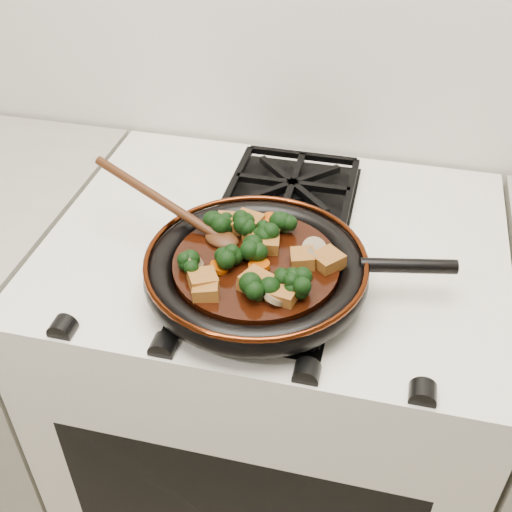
# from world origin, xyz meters

# --- Properties ---
(stove) EXTENTS (0.76, 0.60, 0.90)m
(stove) POSITION_xyz_m (0.00, 1.69, 0.45)
(stove) COLOR white
(stove) RESTS_ON ground
(burner_grate_front) EXTENTS (0.23, 0.23, 0.03)m
(burner_grate_front) POSITION_xyz_m (0.00, 1.55, 0.91)
(burner_grate_front) COLOR black
(burner_grate_front) RESTS_ON stove
(burner_grate_back) EXTENTS (0.23, 0.23, 0.03)m
(burner_grate_back) POSITION_xyz_m (0.00, 1.83, 0.91)
(burner_grate_back) COLOR black
(burner_grate_back) RESTS_ON stove
(skillet) EXTENTS (0.46, 0.33, 0.05)m
(skillet) POSITION_xyz_m (-0.00, 1.56, 0.94)
(skillet) COLOR black
(skillet) RESTS_ON burner_grate_front
(braising_sauce) EXTENTS (0.24, 0.24, 0.02)m
(braising_sauce) POSITION_xyz_m (-0.00, 1.56, 0.95)
(braising_sauce) COLOR black
(braising_sauce) RESTS_ON skillet
(tofu_cube_0) EXTENTS (0.06, 0.06, 0.02)m
(tofu_cube_0) POSITION_xyz_m (0.10, 1.57, 0.97)
(tofu_cube_0) COLOR brown
(tofu_cube_0) RESTS_ON braising_sauce
(tofu_cube_1) EXTENTS (0.04, 0.04, 0.03)m
(tofu_cube_1) POSITION_xyz_m (-0.05, 1.47, 0.97)
(tofu_cube_1) COLOR brown
(tofu_cube_1) RESTS_ON braising_sauce
(tofu_cube_2) EXTENTS (0.05, 0.04, 0.02)m
(tofu_cube_2) POSITION_xyz_m (0.05, 1.49, 0.97)
(tofu_cube_2) COLOR brown
(tofu_cube_2) RESTS_ON braising_sauce
(tofu_cube_3) EXTENTS (0.04, 0.04, 0.03)m
(tofu_cube_3) POSITION_xyz_m (-0.06, 1.63, 0.97)
(tofu_cube_3) COLOR brown
(tofu_cube_3) RESTS_ON braising_sauce
(tofu_cube_4) EXTENTS (0.05, 0.05, 0.03)m
(tofu_cube_4) POSITION_xyz_m (-0.06, 1.49, 0.97)
(tofu_cube_4) COLOR brown
(tofu_cube_4) RESTS_ON braising_sauce
(tofu_cube_5) EXTENTS (0.04, 0.05, 0.03)m
(tofu_cube_5) POSITION_xyz_m (0.06, 1.57, 0.97)
(tofu_cube_5) COLOR brown
(tofu_cube_5) RESTS_ON braising_sauce
(tofu_cube_6) EXTENTS (0.06, 0.05, 0.03)m
(tofu_cube_6) POSITION_xyz_m (0.01, 1.50, 0.97)
(tofu_cube_6) COLOR brown
(tofu_cube_6) RESTS_ON braising_sauce
(tofu_cube_7) EXTENTS (0.05, 0.05, 0.03)m
(tofu_cube_7) POSITION_xyz_m (0.00, 1.59, 0.97)
(tofu_cube_7) COLOR brown
(tofu_cube_7) RESTS_ON braising_sauce
(tofu_cube_8) EXTENTS (0.04, 0.04, 0.02)m
(tofu_cube_8) POSITION_xyz_m (-0.02, 1.61, 0.97)
(tofu_cube_8) COLOR brown
(tofu_cube_8) RESTS_ON braising_sauce
(tofu_cube_9) EXTENTS (0.05, 0.05, 0.03)m
(tofu_cube_9) POSITION_xyz_m (-0.04, 1.64, 0.97)
(tofu_cube_9) COLOR brown
(tofu_cube_9) RESTS_ON braising_sauce
(broccoli_floret_0) EXTENTS (0.07, 0.07, 0.06)m
(broccoli_floret_0) POSITION_xyz_m (0.00, 1.61, 0.97)
(broccoli_floret_0) COLOR black
(broccoli_floret_0) RESTS_ON braising_sauce
(broccoli_floret_1) EXTENTS (0.08, 0.08, 0.07)m
(broccoli_floret_1) POSITION_xyz_m (0.07, 1.50, 0.97)
(broccoli_floret_1) COLOR black
(broccoli_floret_1) RESTS_ON braising_sauce
(broccoli_floret_2) EXTENTS (0.09, 0.09, 0.06)m
(broccoli_floret_2) POSITION_xyz_m (-0.08, 1.62, 0.97)
(broccoli_floret_2) COLOR black
(broccoli_floret_2) RESTS_ON braising_sauce
(broccoli_floret_3) EXTENTS (0.07, 0.07, 0.06)m
(broccoli_floret_3) POSITION_xyz_m (-0.09, 1.51, 0.97)
(broccoli_floret_3) COLOR black
(broccoli_floret_3) RESTS_ON braising_sauce
(broccoli_floret_4) EXTENTS (0.09, 0.09, 0.06)m
(broccoli_floret_4) POSITION_xyz_m (0.02, 1.64, 0.97)
(broccoli_floret_4) COLOR black
(broccoli_floret_4) RESTS_ON braising_sauce
(broccoli_floret_5) EXTENTS (0.08, 0.09, 0.07)m
(broccoli_floret_5) POSITION_xyz_m (-0.01, 1.56, 0.97)
(broccoli_floret_5) COLOR black
(broccoli_floret_5) RESTS_ON braising_sauce
(broccoli_floret_6) EXTENTS (0.07, 0.06, 0.06)m
(broccoli_floret_6) POSITION_xyz_m (0.02, 1.48, 0.97)
(broccoli_floret_6) COLOR black
(broccoli_floret_6) RESTS_ON braising_sauce
(broccoli_floret_7) EXTENTS (0.09, 0.09, 0.06)m
(broccoli_floret_7) POSITION_xyz_m (-0.03, 1.62, 0.97)
(broccoli_floret_7) COLOR black
(broccoli_floret_7) RESTS_ON braising_sauce
(broccoli_floret_8) EXTENTS (0.07, 0.08, 0.07)m
(broccoli_floret_8) POSITION_xyz_m (-0.04, 1.54, 0.97)
(broccoli_floret_8) COLOR black
(broccoli_floret_8) RESTS_ON braising_sauce
(broccoli_floret_9) EXTENTS (0.08, 0.08, 0.06)m
(broccoli_floret_9) POSITION_xyz_m (0.05, 1.51, 0.97)
(broccoli_floret_9) COLOR black
(broccoli_floret_9) RESTS_ON braising_sauce
(carrot_coin_0) EXTENTS (0.03, 0.03, 0.02)m
(carrot_coin_0) POSITION_xyz_m (-0.05, 1.52, 0.96)
(carrot_coin_0) COLOR #A93F04
(carrot_coin_0) RESTS_ON braising_sauce
(carrot_coin_1) EXTENTS (0.03, 0.03, 0.01)m
(carrot_coin_1) POSITION_xyz_m (-0.01, 1.63, 0.96)
(carrot_coin_1) COLOR #A93F04
(carrot_coin_1) RESTS_ON braising_sauce
(carrot_coin_2) EXTENTS (0.03, 0.03, 0.02)m
(carrot_coin_2) POSITION_xyz_m (-0.01, 1.66, 0.96)
(carrot_coin_2) COLOR #A93F04
(carrot_coin_2) RESTS_ON braising_sauce
(carrot_coin_3) EXTENTS (0.03, 0.03, 0.02)m
(carrot_coin_3) POSITION_xyz_m (-0.01, 1.63, 0.96)
(carrot_coin_3) COLOR #A93F04
(carrot_coin_3) RESTS_ON braising_sauce
(carrot_coin_4) EXTENTS (0.03, 0.03, 0.01)m
(carrot_coin_4) POSITION_xyz_m (0.00, 1.54, 0.96)
(carrot_coin_4) COLOR #A93F04
(carrot_coin_4) RESTS_ON braising_sauce
(carrot_coin_5) EXTENTS (0.03, 0.03, 0.02)m
(carrot_coin_5) POSITION_xyz_m (-0.00, 1.64, 0.96)
(carrot_coin_5) COLOR #A93F04
(carrot_coin_5) RESTS_ON braising_sauce
(mushroom_slice_0) EXTENTS (0.04, 0.04, 0.02)m
(mushroom_slice_0) POSITION_xyz_m (0.04, 1.48, 0.97)
(mushroom_slice_0) COLOR olive
(mushroom_slice_0) RESTS_ON braising_sauce
(mushroom_slice_1) EXTENTS (0.05, 0.05, 0.03)m
(mushroom_slice_1) POSITION_xyz_m (0.08, 1.58, 0.97)
(mushroom_slice_1) COLOR olive
(mushroom_slice_1) RESTS_ON braising_sauce
(mushroom_slice_2) EXTENTS (0.03, 0.04, 0.03)m
(mushroom_slice_2) POSITION_xyz_m (-0.08, 1.52, 0.97)
(mushroom_slice_2) COLOR olive
(mushroom_slice_2) RESTS_ON braising_sauce
(mushroom_slice_3) EXTENTS (0.05, 0.05, 0.03)m
(mushroom_slice_3) POSITION_xyz_m (0.08, 1.60, 0.97)
(mushroom_slice_3) COLOR olive
(mushroom_slice_3) RESTS_ON braising_sauce
(wooden_spoon) EXTENTS (0.16, 0.08, 0.25)m
(wooden_spoon) POSITION_xyz_m (-0.13, 1.61, 0.98)
(wooden_spoon) COLOR #3F1F0D
(wooden_spoon) RESTS_ON braising_sauce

